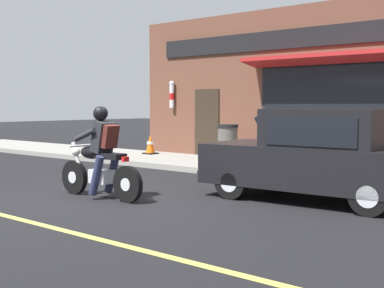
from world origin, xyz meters
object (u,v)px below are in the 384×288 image
(motorcycle_with_rider, at_px, (100,160))
(traffic_cone, at_px, (150,144))
(trash_bin, at_px, (228,143))
(car_hatchback, at_px, (317,156))
(fire_hydrant, at_px, (358,152))

(motorcycle_with_rider, bearing_deg, traffic_cone, 37.83)
(motorcycle_with_rider, height_order, trash_bin, motorcycle_with_rider)
(motorcycle_with_rider, bearing_deg, car_hatchback, -53.81)
(motorcycle_with_rider, xyz_separation_m, traffic_cone, (5.50, 4.27, -0.25))
(car_hatchback, height_order, fire_hydrant, car_hatchback)
(car_hatchback, bearing_deg, fire_hydrant, 12.38)
(trash_bin, bearing_deg, fire_hydrant, -85.16)
(motorcycle_with_rider, relative_size, traffic_cone, 3.37)
(car_hatchback, relative_size, traffic_cone, 6.46)
(fire_hydrant, height_order, trash_bin, trash_bin)
(car_hatchback, xyz_separation_m, trash_bin, (3.17, 4.26, -0.13))
(trash_bin, bearing_deg, traffic_cone, 87.74)
(car_hatchback, distance_m, trash_bin, 5.31)
(motorcycle_with_rider, distance_m, fire_hydrant, 6.11)
(traffic_cone, bearing_deg, trash_bin, -92.26)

